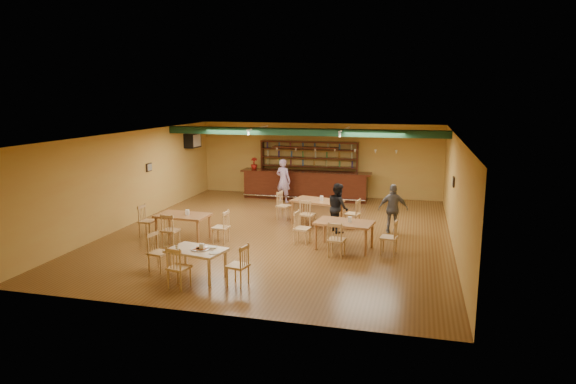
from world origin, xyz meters
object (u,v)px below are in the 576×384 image
(dining_table_d, at_px, (344,235))
(near_table, at_px, (197,264))
(patron_bar, at_px, (283,180))
(dining_table_b, at_px, (317,212))
(dining_table_c, at_px, (183,227))
(patron_right_a, at_px, (338,207))
(bar_counter, at_px, (305,185))

(dining_table_d, height_order, near_table, dining_table_d)
(near_table, distance_m, patron_bar, 8.61)
(dining_table_b, distance_m, dining_table_c, 4.41)
(dining_table_d, bearing_deg, dining_table_b, 123.69)
(dining_table_d, bearing_deg, patron_right_a, 111.96)
(dining_table_d, height_order, patron_right_a, patron_right_a)
(bar_counter, bearing_deg, patron_right_a, -66.26)
(dining_table_b, bearing_deg, patron_bar, 136.95)
(dining_table_c, relative_size, near_table, 1.17)
(dining_table_b, xyz_separation_m, patron_bar, (-1.93, 2.98, 0.46))
(bar_counter, distance_m, dining_table_b, 4.00)
(dining_table_c, xyz_separation_m, patron_bar, (1.48, 5.77, 0.48))
(patron_right_a, bearing_deg, dining_table_b, 15.08)
(near_table, bearing_deg, patron_right_a, 73.39)
(patron_bar, distance_m, patron_right_a, 4.66)
(dining_table_c, bearing_deg, dining_table_d, 6.13)
(patron_bar, bearing_deg, dining_table_d, 138.50)
(dining_table_b, xyz_separation_m, dining_table_d, (1.25, -2.56, -0.01))
(near_table, height_order, patron_right_a, patron_right_a)
(dining_table_d, distance_m, near_table, 4.25)
(dining_table_d, height_order, patron_bar, patron_bar)
(bar_counter, xyz_separation_m, patron_bar, (-0.71, -0.83, 0.29))
(dining_table_d, distance_m, patron_bar, 6.40)
(dining_table_b, bearing_deg, dining_table_c, -126.73)
(bar_counter, bearing_deg, near_table, -92.97)
(dining_table_c, relative_size, dining_table_d, 0.97)
(dining_table_b, distance_m, patron_right_a, 1.19)
(dining_table_b, relative_size, near_table, 1.23)
(dining_table_b, relative_size, patron_bar, 0.92)
(dining_table_d, relative_size, patron_bar, 0.89)
(patron_bar, xyz_separation_m, patron_right_a, (2.73, -3.78, -0.10))
(dining_table_b, bearing_deg, near_table, -92.97)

